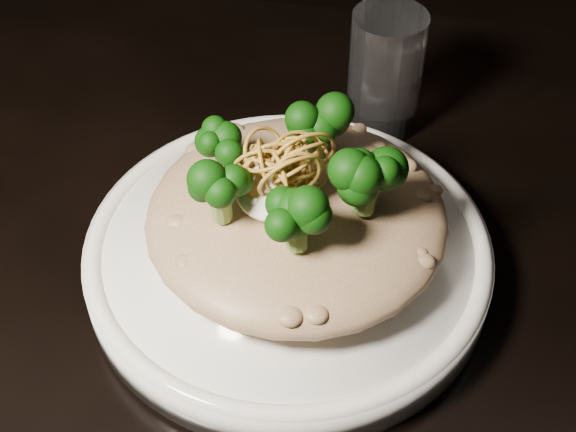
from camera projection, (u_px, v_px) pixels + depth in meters
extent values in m
cube|color=black|center=(197.00, 325.00, 0.56)|extent=(1.10, 0.80, 0.04)
cylinder|color=white|center=(288.00, 256.00, 0.56)|extent=(0.28, 0.28, 0.03)
ellipsoid|color=brown|center=(297.00, 216.00, 0.54)|extent=(0.20, 0.20, 0.04)
ellipsoid|color=white|center=(278.00, 192.00, 0.51)|extent=(0.05, 0.05, 0.02)
cylinder|color=white|center=(385.00, 73.00, 0.65)|extent=(0.07, 0.07, 0.11)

